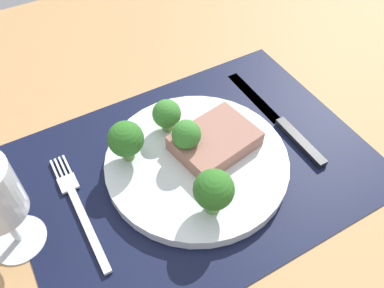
# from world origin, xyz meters

# --- Properties ---
(ground_plane) EXTENTS (1.40, 1.10, 0.03)m
(ground_plane) POSITION_xyz_m (0.00, 0.00, -0.01)
(ground_plane) COLOR tan
(placemat) EXTENTS (0.48, 0.35, 0.00)m
(placemat) POSITION_xyz_m (0.00, 0.00, 0.00)
(placemat) COLOR black
(placemat) RESTS_ON ground_plane
(plate) EXTENTS (0.25, 0.25, 0.02)m
(plate) POSITION_xyz_m (0.00, 0.00, 0.01)
(plate) COLOR silver
(plate) RESTS_ON placemat
(steak) EXTENTS (0.12, 0.10, 0.02)m
(steak) POSITION_xyz_m (0.03, 0.01, 0.03)
(steak) COLOR #9E6B5B
(steak) RESTS_ON plate
(broccoli_near_steak) EXTENTS (0.05, 0.05, 0.07)m
(broccoli_near_steak) POSITION_xyz_m (-0.02, -0.08, 0.06)
(broccoli_near_steak) COLOR #5B8942
(broccoli_near_steak) RESTS_ON plate
(broccoli_center) EXTENTS (0.04, 0.04, 0.06)m
(broccoli_center) POSITION_xyz_m (-0.01, 0.02, 0.05)
(broccoli_center) COLOR #6B994C
(broccoli_center) RESTS_ON plate
(broccoli_back_left) EXTENTS (0.04, 0.04, 0.05)m
(broccoli_back_left) POSITION_xyz_m (-0.01, 0.07, 0.05)
(broccoli_back_left) COLOR #5B8942
(broccoli_back_left) RESTS_ON plate
(broccoli_near_fork) EXTENTS (0.05, 0.05, 0.06)m
(broccoli_near_fork) POSITION_xyz_m (-0.08, 0.05, 0.06)
(broccoli_near_fork) COLOR #5B8942
(broccoli_near_fork) RESTS_ON plate
(fork) EXTENTS (0.02, 0.19, 0.01)m
(fork) POSITION_xyz_m (-0.17, 0.01, 0.01)
(fork) COLOR silver
(fork) RESTS_ON placemat
(knife) EXTENTS (0.02, 0.23, 0.01)m
(knife) POSITION_xyz_m (0.15, 0.01, 0.01)
(knife) COLOR black
(knife) RESTS_ON placemat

